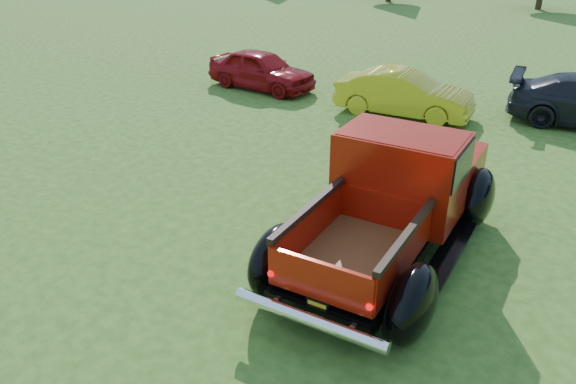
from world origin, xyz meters
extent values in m
plane|color=#2D4D16|center=(0.00, 0.00, 0.00)|extent=(120.00, 120.00, 0.00)
cylinder|color=black|center=(0.53, -1.07, 0.45)|extent=(0.34, 0.91, 0.89)
cylinder|color=black|center=(2.42, -0.92, 0.45)|extent=(0.34, 0.91, 0.89)
cylinder|color=black|center=(0.25, 2.49, 0.45)|extent=(0.34, 0.91, 0.89)
cylinder|color=black|center=(2.15, 2.64, 0.45)|extent=(0.34, 0.91, 0.89)
cube|color=black|center=(1.33, 0.84, 0.50)|extent=(1.97, 5.36, 0.22)
cube|color=#991608|center=(1.19, 2.68, 0.96)|extent=(2.02, 1.82, 0.69)
cube|color=silver|center=(1.12, 3.54, 0.95)|extent=(1.79, 0.21, 0.56)
cube|color=#991608|center=(1.30, 1.23, 1.34)|extent=(2.08, 1.44, 1.45)
cube|color=black|center=(1.30, 1.23, 1.73)|extent=(2.12, 1.33, 0.56)
cube|color=#991608|center=(1.30, 1.23, 2.03)|extent=(1.98, 1.32, 0.09)
cube|color=brown|center=(1.44, -0.55, 0.69)|extent=(1.68, 2.34, 0.06)
cube|color=#991608|center=(0.69, -0.61, 0.98)|extent=(0.23, 2.23, 0.58)
cube|color=#991608|center=(2.19, -0.49, 0.98)|extent=(0.23, 2.23, 0.58)
cube|color=#991608|center=(1.36, 0.56, 0.98)|extent=(1.51, 0.17, 0.58)
cube|color=#991608|center=(1.53, -1.67, 0.98)|extent=(1.51, 0.18, 0.58)
cube|color=black|center=(0.69, -0.61, 1.33)|extent=(0.27, 2.24, 0.10)
cube|color=black|center=(2.19, -0.49, 1.33)|extent=(0.27, 2.24, 0.10)
ellipsoid|color=black|center=(0.42, -1.08, 0.58)|extent=(0.60, 1.22, 0.98)
ellipsoid|color=black|center=(2.53, -0.92, 0.58)|extent=(0.60, 1.22, 0.98)
ellipsoid|color=black|center=(0.14, 2.48, 0.58)|extent=(0.60, 1.22, 0.98)
ellipsoid|color=black|center=(2.26, 2.65, 0.58)|extent=(0.60, 1.22, 0.98)
cube|color=black|center=(0.28, 0.70, 0.37)|extent=(0.54, 2.37, 0.07)
cube|color=black|center=(2.40, 0.87, 0.37)|extent=(0.54, 2.37, 0.07)
cylinder|color=silver|center=(1.55, -1.94, 0.56)|extent=(2.19, 0.35, 0.18)
cube|color=black|center=(1.53, -1.71, 0.61)|extent=(0.34, 0.04, 0.17)
cube|color=gold|center=(1.53, -1.72, 0.61)|extent=(0.27, 0.03, 0.11)
sphere|color=#CC0505|center=(0.82, -1.76, 0.87)|extent=(0.10, 0.10, 0.10)
sphere|color=#CC0505|center=(2.24, -1.64, 0.87)|extent=(0.10, 0.10, 0.10)
imported|color=maroon|center=(-6.50, 7.75, 0.63)|extent=(3.73, 1.55, 1.26)
imported|color=gold|center=(-1.50, 7.85, 0.63)|extent=(4.00, 1.85, 1.27)
camera|label=1|loc=(4.57, -6.81, 5.23)|focal=35.00mm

